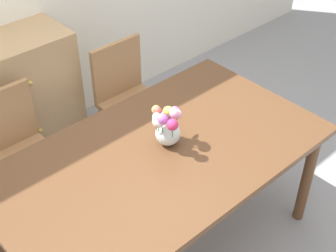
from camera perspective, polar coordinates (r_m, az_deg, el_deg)
The scene contains 5 objects.
ground_plane at distance 3.17m, azimuth -0.82°, elevation -13.86°, with size 12.00×12.00×0.00m, color #939399.
dining_table at distance 2.66m, azimuth -0.96°, elevation -4.55°, with size 1.85×1.06×0.78m.
chair_left at distance 3.18m, azimuth -17.65°, elevation -2.53°, with size 0.42×0.42×0.90m.
chair_right at distance 3.52m, azimuth -4.85°, elevation 3.80°, with size 0.42×0.42×0.90m.
flower_vase at distance 2.58m, azimuth -0.10°, elevation -0.02°, with size 0.21×0.23×0.24m.
Camera 1 is at (-1.28, -1.48, 2.50)m, focal length 51.17 mm.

